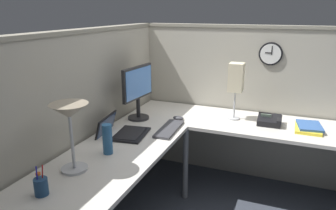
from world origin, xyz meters
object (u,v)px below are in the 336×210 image
object	(u,v)px
desk_lamp_dome	(70,116)
keyboard	(169,129)
thermos_flask	(107,139)
office_phone	(270,121)
desk_lamp_paper	(236,79)
monitor	(138,89)
pen_cup	(41,186)
book_stack	(309,127)
wall_clock	(271,54)
computer_mouse	(178,118)
laptop	(120,131)

from	to	relation	value
desk_lamp_dome	keyboard	bearing A→B (deg)	-19.47
desk_lamp_dome	thermos_flask	world-z (taller)	desk_lamp_dome
office_phone	desk_lamp_paper	bearing A→B (deg)	82.98
keyboard	office_phone	world-z (taller)	office_phone
thermos_flask	desk_lamp_paper	xyz separation A→B (m)	(1.09, -0.70, 0.27)
monitor	thermos_flask	distance (m)	0.79
pen_cup	office_phone	xyz separation A→B (m)	(1.64, -1.09, -0.02)
book_stack	wall_clock	world-z (taller)	wall_clock
computer_mouse	thermos_flask	xyz separation A→B (m)	(-0.87, 0.22, 0.09)
computer_mouse	thermos_flask	size ratio (longest dim) A/B	0.47
thermos_flask	wall_clock	bearing A→B (deg)	-34.30
keyboard	book_stack	distance (m)	1.20
laptop	office_phone	world-z (taller)	laptop
desk_lamp_dome	wall_clock	world-z (taller)	wall_clock
desk_lamp_paper	wall_clock	bearing A→B (deg)	-39.46
pen_cup	thermos_flask	world-z (taller)	thermos_flask
computer_mouse	keyboard	bearing A→B (deg)	-176.10
office_phone	monitor	bearing A→B (deg)	103.85
laptop	desk_lamp_paper	bearing A→B (deg)	-47.59
thermos_flask	desk_lamp_paper	world-z (taller)	desk_lamp_paper
thermos_flask	book_stack	bearing A→B (deg)	-52.34
desk_lamp_dome	desk_lamp_paper	xyz separation A→B (m)	(1.38, -0.77, 0.02)
office_phone	wall_clock	bearing A→B (deg)	11.56
pen_cup	book_stack	xyz separation A→B (m)	(1.64, -1.41, -0.03)
keyboard	office_phone	distance (m)	0.92
laptop	computer_mouse	size ratio (longest dim) A/B	4.07
desk_lamp_paper	keyboard	bearing A→B (deg)	137.73
pen_cup	book_stack	bearing A→B (deg)	-40.67
monitor	office_phone	bearing A→B (deg)	-76.15
keyboard	office_phone	size ratio (longest dim) A/B	2.06
laptop	book_stack	bearing A→B (deg)	-64.72
wall_clock	keyboard	bearing A→B (deg)	138.78
monitor	computer_mouse	distance (m)	0.47
thermos_flask	office_phone	xyz separation A→B (m)	(1.05, -1.03, -0.07)
computer_mouse	wall_clock	xyz separation A→B (m)	(0.53, -0.74, 0.57)
pen_cup	wall_clock	xyz separation A→B (m)	(2.00, -1.01, 0.53)
pen_cup	desk_lamp_paper	xyz separation A→B (m)	(1.68, -0.75, 0.33)
laptop	computer_mouse	xyz separation A→B (m)	(0.52, -0.33, -0.01)
monitor	office_phone	xyz separation A→B (m)	(0.29, -1.17, -0.26)
desk_lamp_paper	laptop	bearing A→B (deg)	132.41
computer_mouse	book_stack	xyz separation A→B (m)	(0.17, -1.13, 0.00)
monitor	book_stack	distance (m)	1.54
computer_mouse	monitor	bearing A→B (deg)	107.33
office_phone	book_stack	bearing A→B (deg)	-91.00
monitor	desk_lamp_dome	xyz separation A→B (m)	(-1.05, -0.07, 0.07)
book_stack	thermos_flask	bearing A→B (deg)	127.66
computer_mouse	wall_clock	size ratio (longest dim) A/B	0.47
office_phone	computer_mouse	bearing A→B (deg)	102.27
monitor	keyboard	xyz separation A→B (m)	(-0.18, -0.38, -0.28)
desk_lamp_paper	wall_clock	size ratio (longest dim) A/B	2.41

